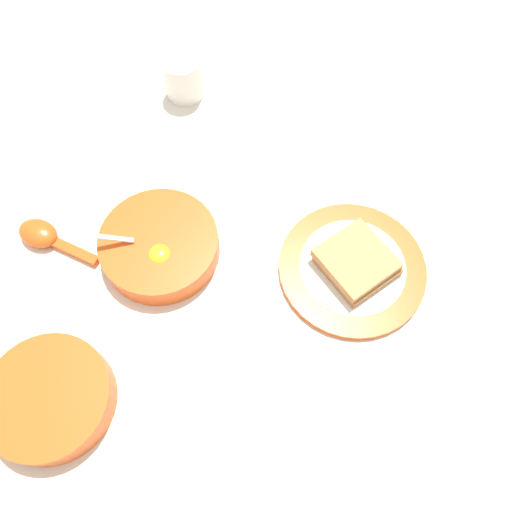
% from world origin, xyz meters
% --- Properties ---
extents(ground_plane, '(3.00, 3.00, 0.00)m').
position_xyz_m(ground_plane, '(0.00, 0.00, 0.00)').
color(ground_plane, silver).
extents(egg_bowl, '(0.18, 0.18, 0.07)m').
position_xyz_m(egg_bowl, '(-0.07, 0.01, 0.02)').
color(egg_bowl, '#DB5119').
rests_on(egg_bowl, ground_plane).
extents(toast_plate, '(0.22, 0.22, 0.01)m').
position_xyz_m(toast_plate, '(-0.21, -0.24, 0.01)').
color(toast_plate, '#DB5119').
rests_on(toast_plate, ground_plane).
extents(toast_sandwich, '(0.12, 0.12, 0.03)m').
position_xyz_m(toast_sandwich, '(-0.21, -0.25, 0.03)').
color(toast_sandwich, '#9E7042').
rests_on(toast_sandwich, toast_plate).
extents(soup_spoon, '(0.12, 0.12, 0.03)m').
position_xyz_m(soup_spoon, '(0.02, 0.17, 0.01)').
color(soup_spoon, '#DB5119').
rests_on(soup_spoon, ground_plane).
extents(congee_bowl, '(0.16, 0.16, 0.04)m').
position_xyz_m(congee_bowl, '(-0.23, 0.21, 0.02)').
color(congee_bowl, '#DB5119').
rests_on(congee_bowl, ground_plane).
extents(drinking_cup, '(0.07, 0.07, 0.08)m').
position_xyz_m(drinking_cup, '(0.23, -0.13, 0.04)').
color(drinking_cup, silver).
rests_on(drinking_cup, ground_plane).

